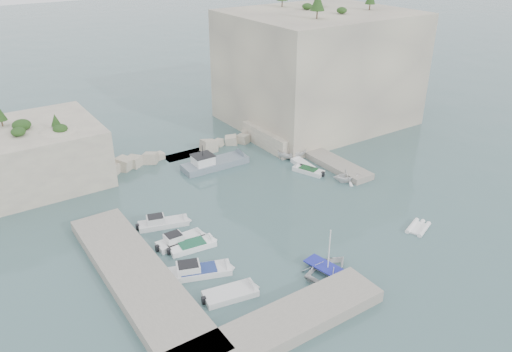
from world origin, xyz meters
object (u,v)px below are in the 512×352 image
motorboat_b (181,243)px  work_boat (215,167)px  motorboat_a (164,226)px  tender_east_d (292,159)px  tender_east_b (308,172)px  rowboat (327,272)px  tender_east_c (303,166)px  motorboat_c (192,248)px  motorboat_e (230,296)px  motorboat_d (199,274)px  tender_east_a (346,181)px  inflatable_dinghy (418,229)px

motorboat_b → work_boat: 17.91m
motorboat_a → tender_east_d: bearing=31.8°
motorboat_b → tender_east_b: size_ratio=1.19×
motorboat_a → rowboat: bearing=-43.9°
motorboat_a → tender_east_c: size_ratio=1.30×
tender_east_d → tender_east_b: bearing=-165.1°
rowboat → tender_east_b: (11.69, 17.08, 0.00)m
motorboat_b → motorboat_c: bearing=-69.1°
tender_east_d → work_boat: 10.51m
motorboat_e → work_boat: 25.96m
tender_east_b → motorboat_d: bearing=95.5°
tender_east_a → tender_east_b: bearing=50.9°
motorboat_a → inflatable_dinghy: size_ratio=1.71×
motorboat_a → motorboat_b: same height
work_boat → motorboat_a: bearing=-139.5°
motorboat_b → tender_east_d: (21.56, 10.04, 0.00)m
motorboat_e → tender_east_c: bearing=48.4°
motorboat_c → tender_east_a: 22.49m
motorboat_a → motorboat_c: 5.35m
motorboat_b → tender_east_b: bearing=13.8°
motorboat_a → work_boat: size_ratio=0.59×
motorboat_b → inflatable_dinghy: bearing=-28.7°
motorboat_b → motorboat_d: same height
inflatable_dinghy → tender_east_a: (1.37, 12.21, 0.00)m
motorboat_e → tender_east_c: (21.29, 16.84, 0.00)m
rowboat → tender_east_a: 18.74m
motorboat_d → tender_east_c: 25.49m
rowboat → tender_east_d: size_ratio=1.22×
inflatable_dinghy → motorboat_b: bearing=130.9°
motorboat_c → rowboat: rowboat is taller
motorboat_e → tender_east_d: tender_east_d is taller
motorboat_e → tender_east_c: 27.15m
inflatable_dinghy → tender_east_c: size_ratio=0.76×
motorboat_e → inflatable_dinghy: bearing=5.3°
motorboat_a → tender_east_c: motorboat_a is taller
motorboat_b → motorboat_d: (-0.88, -5.41, 0.00)m
inflatable_dinghy → tender_east_b: (-0.91, 16.79, 0.00)m
motorboat_c → motorboat_d: bearing=-103.7°
motorboat_b → motorboat_d: 5.48m
motorboat_c → rowboat: bearing=-44.7°
motorboat_c → motorboat_d: 4.26m
motorboat_d → tender_east_a: tender_east_a is taller
tender_east_c → tender_east_d: (0.32, 2.78, 0.00)m
rowboat → motorboat_b: bearing=26.5°
inflatable_dinghy → motorboat_a: bearing=123.5°
tender_east_c → motorboat_a: bearing=104.6°
tender_east_b → tender_east_d: (0.91, 4.63, 0.00)m
motorboat_b → rowboat: 14.71m
motorboat_c → motorboat_e: bearing=-88.3°
work_boat → motorboat_d: bearing=-122.4°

